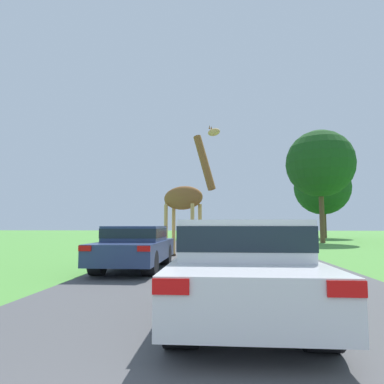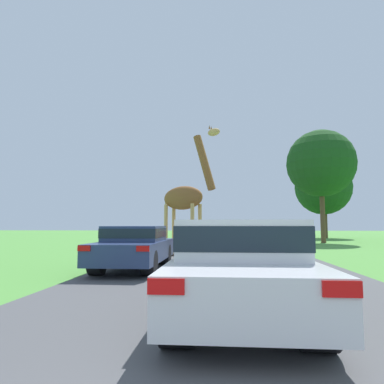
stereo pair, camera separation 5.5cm
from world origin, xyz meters
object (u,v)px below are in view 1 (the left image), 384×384
car_queue_right (191,231)px  car_far_ahead (135,246)px  car_lead_maroon (242,266)px  tree_left_edge (320,164)px  giraffe_near_road (186,196)px  car_queue_left (233,234)px  tree_centre_back (322,187)px

car_queue_right → car_far_ahead: size_ratio=0.98×
car_lead_maroon → tree_left_edge: 23.28m
car_far_ahead → tree_left_edge: bearing=57.4°
giraffe_near_road → car_queue_left: giraffe_near_road is taller
car_queue_right → tree_centre_back: (13.29, 3.93, 4.47)m
car_far_ahead → car_lead_maroon: bearing=-61.5°
car_far_ahead → tree_centre_back: size_ratio=0.54×
car_lead_maroon → car_queue_right: bearing=96.2°
car_queue_left → car_queue_right: bearing=110.7°
car_queue_left → car_far_ahead: bearing=-105.8°
car_lead_maroon → car_far_ahead: 6.00m
giraffe_near_road → car_queue_left: bearing=-161.5°
tree_centre_back → car_queue_left: bearing=-126.3°
car_lead_maroon → car_queue_left: 17.52m
car_far_ahead → tree_left_edge: 19.88m
car_lead_maroon → car_far_ahead: car_lead_maroon is taller
car_lead_maroon → tree_centre_back: size_ratio=0.49×
car_lead_maroon → car_queue_left: size_ratio=0.90×
car_queue_left → tree_left_edge: tree_left_edge is taller
giraffe_near_road → car_queue_right: size_ratio=1.26×
car_lead_maroon → car_queue_right: size_ratio=0.94×
car_queue_right → tree_centre_back: bearing=16.5°
car_lead_maroon → car_queue_right: 27.04m
car_far_ahead → tree_left_edge: (10.33, 16.14, 5.29)m
tree_centre_back → car_far_ahead: bearing=-117.4°
giraffe_near_road → tree_left_edge: bearing=177.0°
car_lead_maroon → tree_left_edge: tree_left_edge is taller
giraffe_near_road → tree_centre_back: 24.99m
car_far_ahead → tree_centre_back: (13.23, 25.53, 4.48)m
tree_left_edge → car_queue_right: bearing=152.3°
giraffe_near_road → tree_left_edge: 15.75m
car_queue_right → tree_left_edge: bearing=-27.7°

